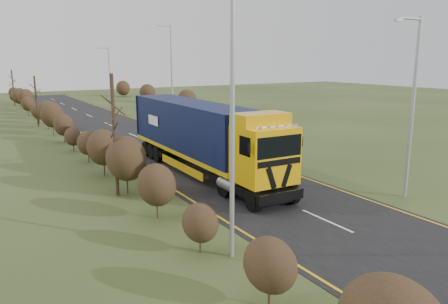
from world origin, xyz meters
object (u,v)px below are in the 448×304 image
at_px(car_red_hatchback, 229,133).
at_px(streetlight_near, 412,101).
at_px(lorry, 201,134).
at_px(car_blue_sedan, 179,118).
at_px(speed_sign, 216,126).

relative_size(car_red_hatchback, streetlight_near, 0.51).
xyz_separation_m(lorry, car_blue_sedan, (7.20, 18.66, -1.76)).
bearing_deg(streetlight_near, lorry, 126.20).
bearing_deg(streetlight_near, speed_sign, 94.54).
bearing_deg(car_blue_sedan, streetlight_near, 126.28).
bearing_deg(car_blue_sedan, speed_sign, 117.74).
bearing_deg(speed_sign, lorry, -125.02).
distance_m(car_red_hatchback, speed_sign, 1.53).
distance_m(car_red_hatchback, car_blue_sedan, 10.90).
xyz_separation_m(lorry, speed_sign, (5.26, 7.51, -0.96)).
bearing_deg(lorry, streetlight_near, -53.03).
bearing_deg(car_red_hatchback, speed_sign, 20.96).
relative_size(car_red_hatchback, car_blue_sedan, 1.10).
bearing_deg(speed_sign, car_blue_sedan, 80.15).
bearing_deg(streetlight_near, car_blue_sedan, 88.70).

